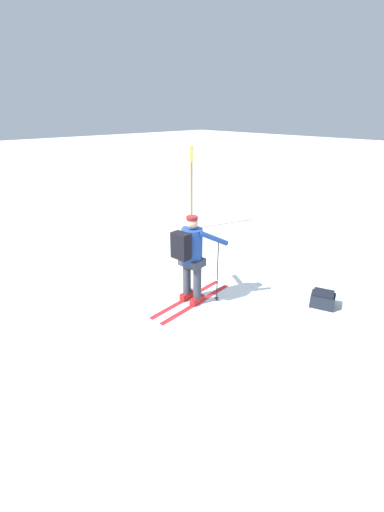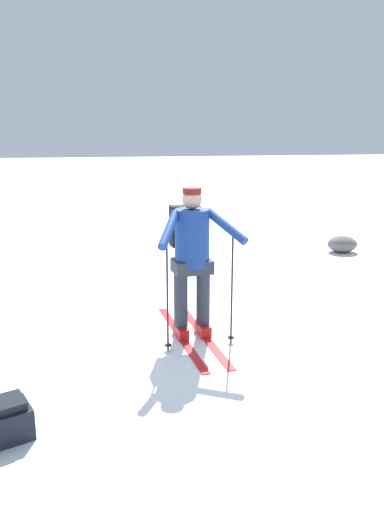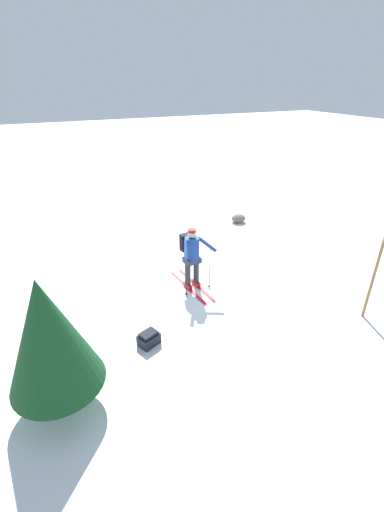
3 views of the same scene
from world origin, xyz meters
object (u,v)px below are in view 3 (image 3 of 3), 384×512
(dropped_backpack, at_px, (149,339))
(pine_tree, at_px, (48,335))
(skier, at_px, (191,254))
(rock_boulder, at_px, (238,218))
(trail_marker, at_px, (377,264))

(dropped_backpack, distance_m, pine_tree, 2.38)
(skier, xyz_separation_m, pine_tree, (3.52, 2.42, 0.55))
(dropped_backpack, bearing_deg, rock_boulder, -136.87)
(dropped_backpack, relative_size, trail_marker, 0.21)
(skier, xyz_separation_m, rock_boulder, (-3.54, -3.32, -0.81))
(trail_marker, distance_m, rock_boulder, 6.32)
(dropped_backpack, distance_m, rock_boulder, 7.24)
(dropped_backpack, height_order, trail_marker, trail_marker)
(skier, bearing_deg, pine_tree, 34.55)
(rock_boulder, bearing_deg, pine_tree, 39.12)
(skier, bearing_deg, trail_marker, 136.85)
(dropped_backpack, xyz_separation_m, rock_boulder, (-5.29, -4.95, 0.01))
(pine_tree, bearing_deg, rock_boulder, -140.88)
(pine_tree, bearing_deg, trail_marker, 176.17)
(skier, height_order, dropped_backpack, skier)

